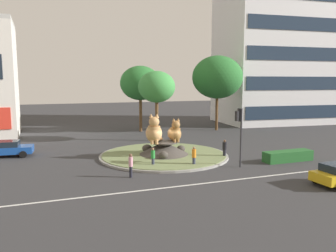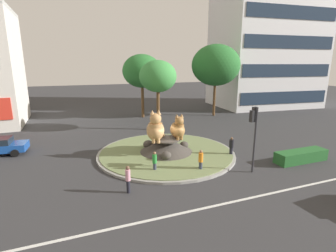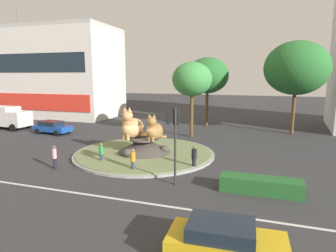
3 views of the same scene
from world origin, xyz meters
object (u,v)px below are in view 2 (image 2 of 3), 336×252
(third_tree_left, at_px, (158,77))
(pedestrian_pink_shirt, at_px, (128,178))
(broadleaf_tree_behind_island, at_px, (216,65))
(pedestrian_green_shirt, at_px, (155,162))
(cat_statue_tabby, at_px, (178,129))
(office_tower, at_px, (267,32))
(second_tree_near_tower, at_px, (142,71))
(traffic_light_mast, at_px, (254,125))
(pedestrian_black_shirt, at_px, (231,146))
(cat_statue_calico, at_px, (156,129))
(pedestrian_orange_shirt, at_px, (201,160))

(third_tree_left, xyz_separation_m, pedestrian_pink_shirt, (-6.61, -13.87, -5.27))
(broadleaf_tree_behind_island, bearing_deg, pedestrian_green_shirt, -131.52)
(cat_statue_tabby, height_order, office_tower, office_tower)
(second_tree_near_tower, xyz_separation_m, pedestrian_pink_shirt, (-6.83, -21.53, -5.67))
(traffic_light_mast, bearing_deg, pedestrian_pink_shirt, 84.06)
(office_tower, xyz_separation_m, pedestrian_black_shirt, (-21.35, -21.36, -12.26))
(cat_statue_calico, distance_m, third_tree_left, 9.82)
(pedestrian_black_shirt, bearing_deg, pedestrian_pink_shirt, 157.00)
(broadleaf_tree_behind_island, relative_size, pedestrian_pink_shirt, 5.99)
(pedestrian_pink_shirt, bearing_deg, third_tree_left, 164.52)
(second_tree_near_tower, distance_m, pedestrian_green_shirt, 20.59)
(pedestrian_orange_shirt, bearing_deg, pedestrian_pink_shirt, 81.69)
(cat_statue_tabby, distance_m, office_tower, 33.47)
(cat_statue_tabby, xyz_separation_m, pedestrian_black_shirt, (3.90, -2.31, -1.31))
(second_tree_near_tower, height_order, pedestrian_pink_shirt, second_tree_near_tower)
(pedestrian_black_shirt, height_order, pedestrian_orange_shirt, pedestrian_black_shirt)
(cat_statue_tabby, distance_m, second_tree_near_tower, 16.77)
(second_tree_near_tower, xyz_separation_m, third_tree_left, (-0.22, -7.66, -0.41))
(pedestrian_black_shirt, bearing_deg, pedestrian_green_shirt, 145.52)
(third_tree_left, height_order, pedestrian_pink_shirt, third_tree_left)
(pedestrian_orange_shirt, bearing_deg, office_tower, -67.98)
(pedestrian_green_shirt, height_order, pedestrian_orange_shirt, pedestrian_orange_shirt)
(office_tower, bearing_deg, pedestrian_pink_shirt, -136.17)
(office_tower, bearing_deg, broadleaf_tree_behind_island, -152.68)
(pedestrian_green_shirt, bearing_deg, pedestrian_pink_shirt, -161.72)
(third_tree_left, relative_size, pedestrian_orange_shirt, 4.86)
(cat_statue_calico, distance_m, pedestrian_black_shirt, 6.51)
(cat_statue_calico, xyz_separation_m, traffic_light_mast, (5.40, -5.47, 1.10))
(traffic_light_mast, distance_m, broadleaf_tree_behind_island, 21.18)
(traffic_light_mast, bearing_deg, pedestrian_orange_shirt, 63.48)
(cat_statue_calico, bearing_deg, second_tree_near_tower, -176.10)
(cat_statue_calico, xyz_separation_m, pedestrian_pink_shirt, (-3.51, -5.37, -1.43))
(broadleaf_tree_behind_island, xyz_separation_m, pedestrian_green_shirt, (-14.80, -16.72, -6.59))
(office_tower, distance_m, pedestrian_orange_shirt, 36.44)
(broadleaf_tree_behind_island, distance_m, second_tree_near_tower, 10.72)
(broadleaf_tree_behind_island, relative_size, second_tree_near_tower, 1.16)
(pedestrian_pink_shirt, bearing_deg, office_tower, 138.48)
(broadleaf_tree_behind_island, height_order, third_tree_left, broadleaf_tree_behind_island)
(pedestrian_pink_shirt, bearing_deg, cat_statue_tabby, 144.38)
(pedestrian_green_shirt, relative_size, pedestrian_orange_shirt, 0.95)
(broadleaf_tree_behind_island, relative_size, pedestrian_green_shirt, 6.64)
(second_tree_near_tower, distance_m, pedestrian_orange_shirt, 21.15)
(pedestrian_black_shirt, xyz_separation_m, pedestrian_orange_shirt, (-3.88, -1.88, -0.01))
(office_tower, xyz_separation_m, pedestrian_orange_shirt, (-25.23, -23.25, -12.27))
(broadleaf_tree_behind_island, relative_size, pedestrian_black_shirt, 6.17)
(traffic_light_mast, distance_m, pedestrian_pink_shirt, 9.27)
(pedestrian_green_shirt, relative_size, pedestrian_black_shirt, 0.93)
(second_tree_near_tower, bearing_deg, pedestrian_black_shirt, -81.97)
(cat_statue_tabby, xyz_separation_m, pedestrian_pink_shirt, (-5.52, -5.40, -1.25))
(broadleaf_tree_behind_island, relative_size, pedestrian_orange_shirt, 6.28)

